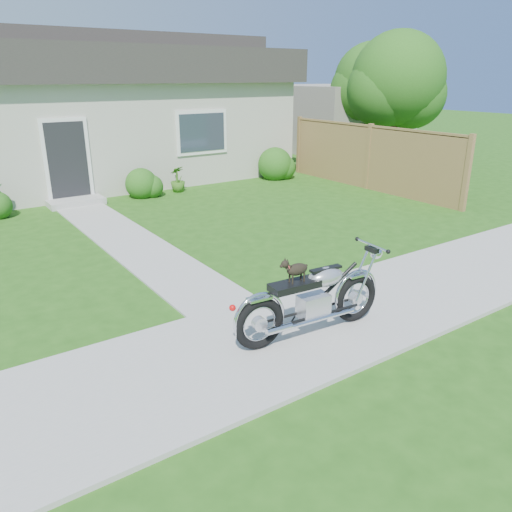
{
  "coord_description": "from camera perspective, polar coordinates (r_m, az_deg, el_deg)",
  "views": [
    {
      "loc": [
        -4.85,
        -4.58,
        3.21
      ],
      "look_at": [
        -1.01,
        1.0,
        0.75
      ],
      "focal_mm": 35.0,
      "sensor_mm": 36.0,
      "label": 1
    }
  ],
  "objects": [
    {
      "name": "ground",
      "position": [
        7.4,
        10.96,
        -6.14
      ],
      "size": [
        80.0,
        80.0,
        0.0
      ],
      "primitive_type": "plane",
      "color": "#235114",
      "rests_on": "ground"
    },
    {
      "name": "sidewalk",
      "position": [
        7.39,
        10.97,
        -6.0
      ],
      "size": [
        24.0,
        2.2,
        0.04
      ],
      "primitive_type": "cube",
      "color": "#9E9B93",
      "rests_on": "ground"
    },
    {
      "name": "walkway",
      "position": [
        10.64,
        -14.55,
        1.82
      ],
      "size": [
        1.2,
        8.0,
        0.03
      ],
      "primitive_type": "cube",
      "color": "#9E9B93",
      "rests_on": "ground"
    },
    {
      "name": "house",
      "position": [
        17.3,
        -18.89,
        15.44
      ],
      "size": [
        12.6,
        7.03,
        4.5
      ],
      "color": "beige",
      "rests_on": "ground"
    },
    {
      "name": "fence",
      "position": [
        15.37,
        12.76,
        10.97
      ],
      "size": [
        0.12,
        6.62,
        1.9
      ],
      "color": "brown",
      "rests_on": "ground"
    },
    {
      "name": "tree_near",
      "position": [
        17.9,
        16.34,
        18.41
      ],
      "size": [
        3.01,
        3.01,
        4.62
      ],
      "color": "#3D2B1C",
      "rests_on": "ground"
    },
    {
      "name": "tree_far",
      "position": [
        21.23,
        13.44,
        18.53
      ],
      "size": [
        2.93,
        2.92,
        4.48
      ],
      "color": "#3D2B1C",
      "rests_on": "ground"
    },
    {
      "name": "shrub_row",
      "position": [
        14.29,
        -13.33,
        8.14
      ],
      "size": [
        10.88,
        1.11,
        1.11
      ],
      "color": "#265817",
      "rests_on": "ground"
    },
    {
      "name": "potted_plant_right",
      "position": [
        14.82,
        -8.95,
        8.68
      ],
      "size": [
        0.54,
        0.54,
        0.75
      ],
      "primitive_type": "imported",
      "rotation": [
        0.0,
        0.0,
        3.5
      ],
      "color": "#37681C",
      "rests_on": "ground"
    },
    {
      "name": "motorcycle_with_dog",
      "position": [
        6.42,
        6.63,
        -4.82
      ],
      "size": [
        2.22,
        0.6,
        1.09
      ],
      "rotation": [
        0.0,
        0.0,
        -0.09
      ],
      "color": "black",
      "rests_on": "sidewalk"
    }
  ]
}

